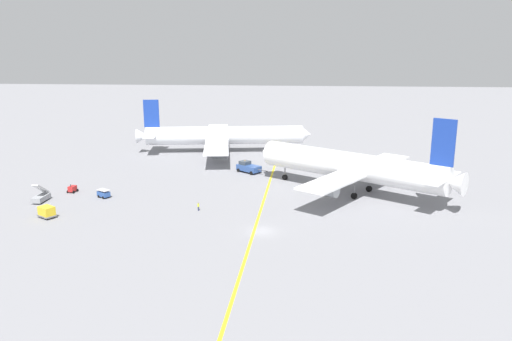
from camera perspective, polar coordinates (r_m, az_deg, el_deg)
name	(u,v)px	position (r m, az deg, el deg)	size (l,w,h in m)	color
ground_plane	(262,231)	(88.68, 0.68, -6.74)	(600.00, 600.00, 0.00)	gray
taxiway_stripe	(260,212)	(98.14, 0.45, -4.65)	(0.50, 120.00, 0.01)	yellow
airliner_at_gate_left	(223,136)	(150.57, -3.68, 3.90)	(51.19, 48.17, 15.53)	white
airliner_being_pushed	(351,166)	(110.65, 10.57, 0.46)	(42.30, 35.91, 17.79)	white
pushback_tug	(248,167)	(127.40, -0.86, 0.37)	(8.29, 6.89, 3.03)	#2D4C8C
gse_gpu_cart_small	(72,189)	(117.45, -19.75, -1.93)	(1.89, 2.31, 1.90)	red
gse_container_dolly_flat	(47,212)	(102.36, -22.27, -4.25)	(3.88, 3.57, 2.15)	slate
gse_stair_truck_yellow	(41,197)	(112.96, -22.81, -2.71)	(2.10, 4.68, 4.06)	gray
gse_baggage_cart_near_cluster	(104,194)	(111.47, -16.60, -2.48)	(3.15, 2.78, 1.71)	#2D5199
ground_crew_marshaller_foreground	(198,207)	(99.35, -6.43, -4.00)	(0.36, 0.36, 1.60)	#2D3351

